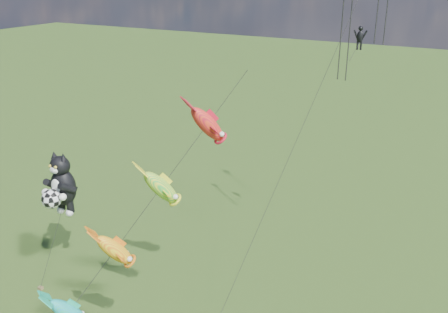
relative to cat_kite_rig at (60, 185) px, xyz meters
The scene contains 3 objects.
cat_kite_rig is the anchor object (origin of this frame).
fish_windsock_rig 12.55m from the cat_kite_rig, 22.62° to the right, with size 9.71×12.82×18.56m.
parafoil_rig 24.97m from the cat_kite_rig, 28.32° to the left, with size 6.59×16.62×27.02m.
Camera 1 is at (31.87, -20.03, 24.11)m, focal length 40.00 mm.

